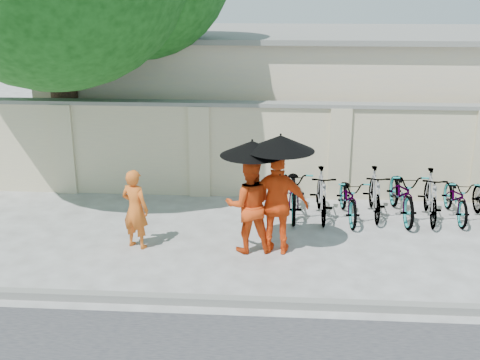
{
  "coord_description": "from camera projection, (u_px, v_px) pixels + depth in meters",
  "views": [
    {
      "loc": [
        0.76,
        -9.42,
        4.38
      ],
      "look_at": [
        0.04,
        0.82,
        1.1
      ],
      "focal_mm": 45.0,
      "sensor_mm": 36.0,
      "label": 1
    }
  ],
  "objects": [
    {
      "name": "parasol_center",
      "position": [
        252.0,
        148.0,
        9.89
      ],
      "size": [
        1.08,
        1.08,
        1.04
      ],
      "color": "black",
      "rests_on": "ground"
    },
    {
      "name": "kerb",
      "position": [
        225.0,
        301.0,
        8.7
      ],
      "size": [
        40.0,
        0.16,
        0.12
      ],
      "primitive_type": "cube",
      "color": "slate",
      "rests_on": "ground"
    },
    {
      "name": "bike_6",
      "position": [
        456.0,
        197.0,
        11.89
      ],
      "size": [
        0.58,
        1.64,
        0.86
      ],
      "primitive_type": "imported",
      "rotation": [
        0.0,
        0.0,
        -0.0
      ],
      "color": "#AAAAAA",
      "rests_on": "ground"
    },
    {
      "name": "bike_2",
      "position": [
        349.0,
        198.0,
        11.85
      ],
      "size": [
        0.72,
        1.73,
        0.89
      ],
      "primitive_type": "imported",
      "rotation": [
        0.0,
        0.0,
        0.08
      ],
      "color": "#AAAAAA",
      "rests_on": "ground"
    },
    {
      "name": "bike_3",
      "position": [
        375.0,
        193.0,
        11.99
      ],
      "size": [
        0.49,
        1.61,
        0.96
      ],
      "primitive_type": "imported",
      "rotation": [
        0.0,
        0.0,
        -0.02
      ],
      "color": "#AAAAAA",
      "rests_on": "ground"
    },
    {
      "name": "building_behind",
      "position": [
        328.0,
        95.0,
        16.37
      ],
      "size": [
        14.0,
        6.0,
        3.2
      ],
      "primitive_type": "cube",
      "color": "beige",
      "rests_on": "ground"
    },
    {
      "name": "compound_wall",
      "position": [
        292.0,
        152.0,
        13.01
      ],
      "size": [
        20.0,
        0.3,
        2.0
      ],
      "primitive_type": "cube",
      "color": "beige",
      "rests_on": "ground"
    },
    {
      "name": "bike_0",
      "position": [
        294.0,
        190.0,
        12.09
      ],
      "size": [
        0.67,
        1.92,
        1.01
      ],
      "primitive_type": "imported",
      "rotation": [
        0.0,
        0.0,
        -0.0
      ],
      "color": "#AAAAAA",
      "rests_on": "ground"
    },
    {
      "name": "monk_left",
      "position": [
        135.0,
        209.0,
        10.47
      ],
      "size": [
        0.61,
        0.52,
        1.43
      ],
      "primitive_type": "imported",
      "rotation": [
        0.0,
        0.0,
        2.74
      ],
      "color": "orange",
      "rests_on": "ground"
    },
    {
      "name": "monk_right",
      "position": [
        278.0,
        204.0,
        10.2
      ],
      "size": [
        1.08,
        0.57,
        1.76
      ],
      "primitive_type": "imported",
      "rotation": [
        0.0,
        0.0,
        3.0
      ],
      "color": "#ED4711",
      "rests_on": "ground"
    },
    {
      "name": "monk_center",
      "position": [
        249.0,
        205.0,
        10.29
      ],
      "size": [
        0.9,
        0.75,
        1.68
      ],
      "primitive_type": "imported",
      "rotation": [
        0.0,
        0.0,
        3.29
      ],
      "color": "red",
      "rests_on": "ground"
    },
    {
      "name": "bike_5",
      "position": [
        431.0,
        196.0,
        11.8
      ],
      "size": [
        0.61,
        1.66,
        0.98
      ],
      "primitive_type": "imported",
      "rotation": [
        0.0,
        0.0,
        -0.09
      ],
      "color": "#AAAAAA",
      "rests_on": "ground"
    },
    {
      "name": "bike_4",
      "position": [
        402.0,
        193.0,
        11.91
      ],
      "size": [
        0.76,
        1.95,
        1.01
      ],
      "primitive_type": "imported",
      "rotation": [
        0.0,
        0.0,
        0.05
      ],
      "color": "#AAAAAA",
      "rests_on": "ground"
    },
    {
      "name": "bike_1",
      "position": [
        322.0,
        194.0,
        11.9
      ],
      "size": [
        0.51,
        1.65,
        0.98
      ],
      "primitive_type": "imported",
      "rotation": [
        0.0,
        0.0,
        0.03
      ],
      "color": "#AAAAAA",
      "rests_on": "ground"
    },
    {
      "name": "ground",
      "position": [
        234.0,
        255.0,
        10.34
      ],
      "size": [
        80.0,
        80.0,
        0.0
      ],
      "primitive_type": "plane",
      "color": "#B8B8B8"
    },
    {
      "name": "parasol_right",
      "position": [
        281.0,
        143.0,
        9.79
      ],
      "size": [
        1.13,
        1.13,
        1.11
      ],
      "color": "black",
      "rests_on": "ground"
    }
  ]
}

